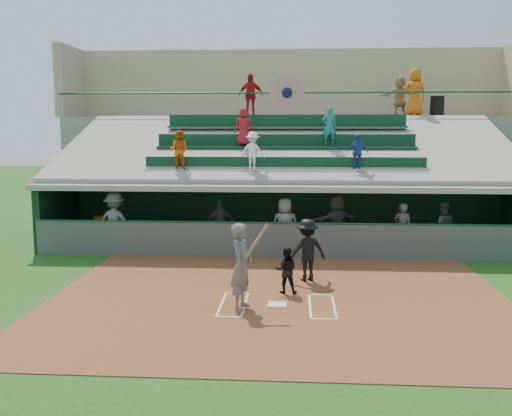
# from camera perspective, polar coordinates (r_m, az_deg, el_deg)

# --- Properties ---
(ground) EXTENTS (100.00, 100.00, 0.00)m
(ground) POSITION_cam_1_polar(r_m,az_deg,el_deg) (13.35, 2.15, -9.77)
(ground) COLOR #1E4D15
(ground) RESTS_ON ground
(dirt_slab) EXTENTS (11.00, 9.00, 0.02)m
(dirt_slab) POSITION_cam_1_polar(r_m,az_deg,el_deg) (13.82, 2.22, -9.10)
(dirt_slab) COLOR brown
(dirt_slab) RESTS_ON ground
(home_plate) EXTENTS (0.43, 0.43, 0.03)m
(home_plate) POSITION_cam_1_polar(r_m,az_deg,el_deg) (13.34, 2.15, -9.63)
(home_plate) COLOR white
(home_plate) RESTS_ON dirt_slab
(batters_box_chalk) EXTENTS (2.65, 1.85, 0.01)m
(batters_box_chalk) POSITION_cam_1_polar(r_m,az_deg,el_deg) (13.34, 2.15, -9.68)
(batters_box_chalk) COLOR silver
(batters_box_chalk) RESTS_ON dirt_slab
(dugout_floor) EXTENTS (16.00, 3.50, 0.04)m
(dugout_floor) POSITION_cam_1_polar(r_m,az_deg,el_deg) (19.88, 2.78, -3.84)
(dugout_floor) COLOR gray
(dugout_floor) RESTS_ON ground
(concourse_slab) EXTENTS (20.00, 3.00, 4.60)m
(concourse_slab) POSITION_cam_1_polar(r_m,az_deg,el_deg) (26.28, 3.12, 4.02)
(concourse_slab) COLOR gray
(concourse_slab) RESTS_ON ground
(grandstand) EXTENTS (20.40, 10.40, 7.80)m
(grandstand) POSITION_cam_1_polar(r_m,az_deg,el_deg) (23.30, 2.99, 3.45)
(grandstand) COLOR #505550
(grandstand) RESTS_ON ground
(batter_at_plate) EXTENTS (0.93, 0.82, 1.95)m
(batter_at_plate) POSITION_cam_1_polar(r_m,az_deg,el_deg) (12.87, -1.43, -5.81)
(batter_at_plate) COLOR #50534E
(batter_at_plate) RESTS_ON dirt_slab
(catcher) EXTENTS (0.56, 0.44, 1.14)m
(catcher) POSITION_cam_1_polar(r_m,az_deg,el_deg) (14.18, 3.03, -6.23)
(catcher) COLOR black
(catcher) RESTS_ON dirt_slab
(home_umpire) EXTENTS (1.23, 0.99, 1.67)m
(home_umpire) POSITION_cam_1_polar(r_m,az_deg,el_deg) (15.30, 5.13, -4.20)
(home_umpire) COLOR black
(home_umpire) RESTS_ON dirt_slab
(dugout_bench) EXTENTS (13.47, 4.39, 0.42)m
(dugout_bench) POSITION_cam_1_polar(r_m,az_deg,el_deg) (21.05, 2.16, -2.54)
(dugout_bench) COLOR olive
(dugout_bench) RESTS_ON dugout_floor
(white_table) EXTENTS (0.77, 0.63, 0.62)m
(white_table) POSITION_cam_1_polar(r_m,az_deg,el_deg) (20.77, -15.38, -2.68)
(white_table) COLOR white
(white_table) RESTS_ON dugout_floor
(water_cooler) EXTENTS (0.38, 0.38, 0.38)m
(water_cooler) POSITION_cam_1_polar(r_m,az_deg,el_deg) (20.76, -15.42, -1.29)
(water_cooler) COLOR #C5530B
(water_cooler) RESTS_ON white_table
(dugout_player_a) EXTENTS (1.35, 0.88, 1.97)m
(dugout_player_a) POSITION_cam_1_polar(r_m,az_deg,el_deg) (19.32, -13.92, -1.37)
(dugout_player_a) COLOR #565954
(dugout_player_a) RESTS_ON dugout_floor
(dugout_player_b) EXTENTS (0.96, 0.44, 1.61)m
(dugout_player_b) POSITION_cam_1_polar(r_m,az_deg,el_deg) (19.74, -3.57, -1.49)
(dugout_player_b) COLOR #545651
(dugout_player_b) RESTS_ON dugout_floor
(dugout_player_c) EXTENTS (0.94, 0.64, 1.84)m
(dugout_player_c) POSITION_cam_1_polar(r_m,az_deg,el_deg) (18.38, 2.91, -1.81)
(dugout_player_c) COLOR #60635E
(dugout_player_c) RESTS_ON dugout_floor
(dugout_player_d) EXTENTS (1.77, 1.29, 1.85)m
(dugout_player_d) POSITION_cam_1_polar(r_m,az_deg,el_deg) (19.42, 8.04, -1.35)
(dugout_player_d) COLOR #575A55
(dugout_player_d) RESTS_ON dugout_floor
(dugout_player_e) EXTENTS (0.71, 0.62, 1.65)m
(dugout_player_e) POSITION_cam_1_polar(r_m,az_deg,el_deg) (19.17, 14.45, -1.94)
(dugout_player_e) COLOR #5D5F5A
(dugout_player_e) RESTS_ON dugout_floor
(dugout_player_f) EXTENTS (0.82, 0.64, 1.66)m
(dugout_player_f) POSITION_cam_1_polar(r_m,az_deg,el_deg) (19.73, 18.14, -1.80)
(dugout_player_f) COLOR #50534E
(dugout_player_f) RESTS_ON dugout_floor
(trash_bin) EXTENTS (0.60, 0.60, 0.90)m
(trash_bin) POSITION_cam_1_polar(r_m,az_deg,el_deg) (26.53, 17.65, 9.65)
(trash_bin) COLOR black
(trash_bin) RESTS_ON concourse_slab
(concourse_staff_a) EXTENTS (1.10, 0.52, 1.83)m
(concourse_staff_a) POSITION_cam_1_polar(r_m,az_deg,el_deg) (25.08, -0.51, 11.21)
(concourse_staff_a) COLOR #A71413
(concourse_staff_a) RESTS_ON concourse_slab
(concourse_staff_b) EXTENTS (1.09, 0.83, 2.01)m
(concourse_staff_b) POSITION_cam_1_polar(r_m,az_deg,el_deg) (25.62, 15.60, 11.05)
(concourse_staff_b) COLOR #D0590C
(concourse_staff_b) RESTS_ON concourse_slab
(concourse_staff_c) EXTENTS (1.68, 0.68, 1.76)m
(concourse_staff_c) POSITION_cam_1_polar(r_m,az_deg,el_deg) (26.18, 14.18, 10.75)
(concourse_staff_c) COLOR tan
(concourse_staff_c) RESTS_ON concourse_slab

